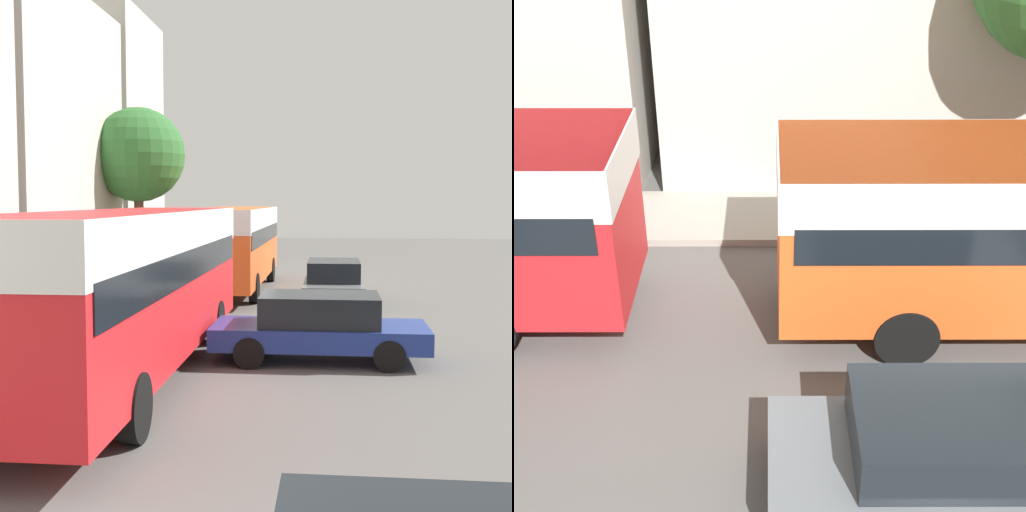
% 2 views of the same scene
% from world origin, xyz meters
% --- Properties ---
extents(car_crossing, '(1.96, 4.40, 1.44)m').
position_xyz_m(car_crossing, '(2.15, 19.68, 0.75)').
color(car_crossing, slate).
rests_on(car_crossing, ground_plane).
extents(pedestrian_near_curb, '(0.44, 0.44, 1.57)m').
position_xyz_m(pedestrian_near_curb, '(-5.13, 13.30, 0.94)').
color(pedestrian_near_curb, '#232838').
rests_on(pedestrian_near_curb, sidewalk).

